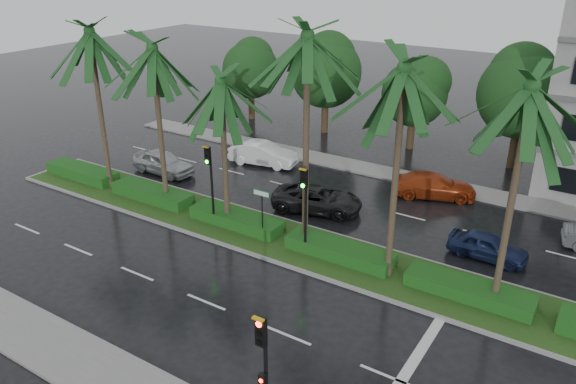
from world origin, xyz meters
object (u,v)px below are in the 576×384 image
Objects in this scene: signal_near at (264,372)px; car_blue at (488,246)px; street_sign at (262,202)px; car_darkgrey at (317,199)px; signal_median_left at (210,174)px; car_white at (263,154)px; car_silver at (163,162)px; car_red at (434,185)px.

car_blue is (2.76, 14.22, -1.89)m from signal_near.
signal_near is 14.60m from car_blue.
street_sign is 0.53× the size of car_darkgrey.
signal_median_left reaches higher than car_white.
street_sign is 11.32m from car_silver.
street_sign is at bearing -156.07° from car_white.
car_darkgrey is 1.02× the size of car_red.
signal_near reaches higher than car_blue.
car_white is 16.34m from car_blue.
car_blue is (12.76, 4.53, -2.38)m from signal_median_left.
car_silver is at bearing 159.20° from street_sign.
signal_median_left is at bearing 127.15° from car_darkgrey.
signal_near is 1.00× the size of signal_median_left.
signal_near is at bearing -127.17° from car_silver.
car_red is at bearing 41.60° from car_blue.
street_sign is 10.79m from car_blue.
car_blue is at bearing -87.78° from car_silver.
signal_near is at bearing 170.78° from car_blue.
car_blue is (9.26, -0.17, -0.06)m from car_darkgrey.
car_darkgrey is (-6.50, 14.39, -1.82)m from signal_near.
car_red is (8.26, 9.92, -2.30)m from signal_median_left.
car_red is at bearing 61.63° from street_sign.
car_white reaches higher than car_silver.
car_silver is (-17.50, 13.86, -1.77)m from signal_near.
car_darkgrey is at bearing 115.98° from car_red.
car_silver is (-7.50, 4.17, -2.26)m from signal_median_left.
signal_median_left is at bearing 118.56° from car_red.
signal_median_left reaches higher than car_silver.
car_blue is (4.50, -5.39, -0.08)m from car_red.
street_sign reaches higher than car_blue.
signal_median_left is at bearing -176.53° from street_sign.
car_silver is 0.88× the size of car_darkgrey.
signal_near is 22.72m from car_white.
car_silver is at bearing 88.38° from car_red.
car_white is at bearing 73.70° from car_red.
signal_median_left reaches higher than car_red.
signal_near is 19.77m from car_red.
street_sign is at bearing 129.96° from car_red.
car_blue is (15.76, -4.34, -0.13)m from car_white.
signal_median_left is (-10.00, 9.69, 0.49)m from signal_near.
signal_median_left is at bearing -117.87° from car_silver.
car_silver is 11.01m from car_darkgrey.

